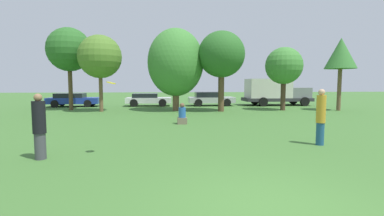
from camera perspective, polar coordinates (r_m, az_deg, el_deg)
The scene contains 15 objects.
ground_plane at distance 5.00m, azimuth 15.11°, elevation -19.10°, with size 120.00×120.00×0.00m, color #3D6B2D.
person_thrower at distance 8.51m, azimuth -28.61°, elevation -3.30°, with size 0.34×0.34×1.76m.
person_catcher at distance 10.12m, azimuth 24.70°, elevation -1.59°, with size 0.30×0.30×1.85m.
frisbee at distance 7.96m, azimuth -16.14°, elevation 4.93°, with size 0.26×0.26×0.08m.
bystander_sitting at distance 14.05m, azimuth -2.01°, elevation -1.52°, with size 0.48×0.40×1.06m.
tree_0 at distance 23.35m, azimuth -23.71°, elevation 10.76°, with size 3.25×3.25×6.19m.
tree_1 at distance 21.26m, azimuth -18.21°, elevation 9.84°, with size 3.06×3.06×5.45m.
tree_2 at distance 21.07m, azimuth -3.34°, elevation 9.19°, with size 4.14×4.14×6.07m.
tree_3 at distance 20.49m, azimuth 6.00°, elevation 10.70°, with size 3.34×3.34×5.76m.
tree_4 at distance 22.24m, azimuth 18.17°, elevation 8.09°, with size 2.75×2.75×4.72m.
tree_5 at distance 23.72m, azimuth 28.01°, elevation 9.66°, with size 2.26×2.26×5.37m.
parked_car_blue at distance 26.68m, azimuth -22.98°, elevation 1.62°, with size 4.38×1.91×1.17m.
parked_car_white at distance 25.51m, azimuth -8.96°, elevation 1.79°, with size 4.02×2.01×1.12m.
parked_car_silver at distance 25.66m, azimuth 3.72°, elevation 1.97°, with size 4.15×2.04×1.25m.
delivery_truck_grey at distance 27.07m, azimuth 16.43°, elevation 3.26°, with size 6.19×2.57×2.44m.
Camera 1 is at (-1.61, -4.28, 2.03)m, focal length 26.24 mm.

